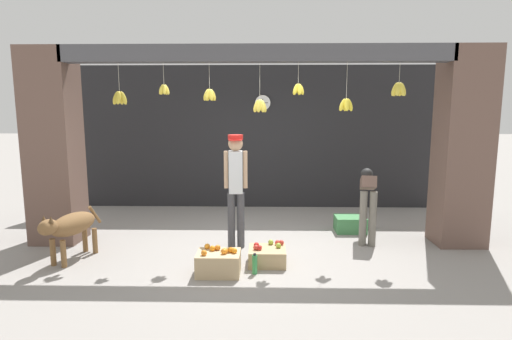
# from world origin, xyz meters

# --- Properties ---
(ground_plane) EXTENTS (60.00, 60.00, 0.00)m
(ground_plane) POSITION_xyz_m (0.00, 0.00, 0.00)
(ground_plane) COLOR gray
(shop_back_wall) EXTENTS (7.47, 0.12, 2.95)m
(shop_back_wall) POSITION_xyz_m (0.00, 2.65, 1.47)
(shop_back_wall) COLOR #232326
(shop_back_wall) RESTS_ON ground_plane
(shop_pillar_left) EXTENTS (0.70, 0.60, 2.95)m
(shop_pillar_left) POSITION_xyz_m (-3.09, 0.30, 1.47)
(shop_pillar_left) COLOR brown
(shop_pillar_left) RESTS_ON ground_plane
(shop_pillar_right) EXTENTS (0.70, 0.60, 2.95)m
(shop_pillar_right) POSITION_xyz_m (3.09, 0.30, 1.47)
(shop_pillar_right) COLOR brown
(shop_pillar_right) RESTS_ON ground_plane
(storefront_awning) EXTENTS (5.57, 0.28, 0.96)m
(storefront_awning) POSITION_xyz_m (0.02, 0.12, 2.77)
(storefront_awning) COLOR #4C4C51
(dog) EXTENTS (0.53, 1.05, 0.72)m
(dog) POSITION_xyz_m (-2.49, -0.54, 0.48)
(dog) COLOR brown
(dog) RESTS_ON ground_plane
(shopkeeper) EXTENTS (0.34, 0.28, 1.68)m
(shopkeeper) POSITION_xyz_m (-0.29, 0.05, 1.00)
(shopkeeper) COLOR #424247
(shopkeeper) RESTS_ON ground_plane
(worker_stooping) EXTENTS (0.35, 0.83, 1.09)m
(worker_stooping) POSITION_xyz_m (1.73, 0.38, 0.73)
(worker_stooping) COLOR #6B665B
(worker_stooping) RESTS_ON ground_plane
(fruit_crate_oranges) EXTENTS (0.54, 0.40, 0.34)m
(fruit_crate_oranges) POSITION_xyz_m (-0.44, -0.95, 0.15)
(fruit_crate_oranges) COLOR tan
(fruit_crate_oranges) RESTS_ON ground_plane
(fruit_crate_apples) EXTENTS (0.49, 0.44, 0.28)m
(fruit_crate_apples) POSITION_xyz_m (0.17, -0.61, 0.11)
(fruit_crate_apples) COLOR tan
(fruit_crate_apples) RESTS_ON ground_plane
(produce_box_green) EXTENTS (0.50, 0.40, 0.26)m
(produce_box_green) POSITION_xyz_m (1.58, 0.87, 0.13)
(produce_box_green) COLOR #42844C
(produce_box_green) RESTS_ON ground_plane
(water_bottle) EXTENTS (0.07, 0.07, 0.27)m
(water_bottle) POSITION_xyz_m (0.01, -0.94, 0.12)
(water_bottle) COLOR #38934C
(water_bottle) RESTS_ON ground_plane
(wall_clock) EXTENTS (0.33, 0.03, 0.33)m
(wall_clock) POSITION_xyz_m (0.09, 2.58, 2.19)
(wall_clock) COLOR black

